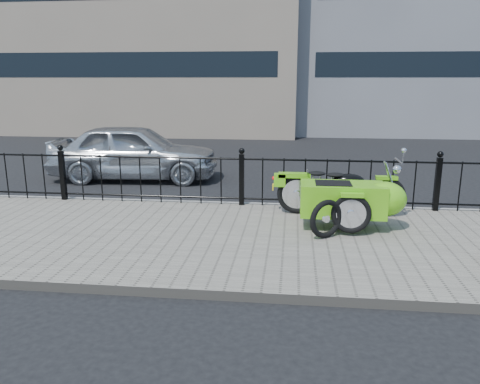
# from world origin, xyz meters

# --- Properties ---
(ground) EXTENTS (120.00, 120.00, 0.00)m
(ground) POSITION_xyz_m (0.00, 0.00, 0.00)
(ground) COLOR black
(ground) RESTS_ON ground
(sidewalk) EXTENTS (30.00, 3.80, 0.12)m
(sidewalk) POSITION_xyz_m (0.00, -0.50, 0.06)
(sidewalk) COLOR slate
(sidewalk) RESTS_ON ground
(curb) EXTENTS (30.00, 0.10, 0.12)m
(curb) POSITION_xyz_m (0.00, 1.44, 0.06)
(curb) COLOR gray
(curb) RESTS_ON ground
(iron_fence) EXTENTS (14.11, 0.11, 1.08)m
(iron_fence) POSITION_xyz_m (0.00, 1.30, 0.59)
(iron_fence) COLOR black
(iron_fence) RESTS_ON sidewalk
(building_tan) EXTENTS (14.00, 8.01, 12.00)m
(building_tan) POSITION_xyz_m (-6.00, 15.99, 6.00)
(building_tan) COLOR gray
(building_tan) RESTS_ON ground
(motorcycle_sidecar) EXTENTS (2.28, 1.48, 0.98)m
(motorcycle_sidecar) POSITION_xyz_m (1.90, 0.21, 0.59)
(motorcycle_sidecar) COLOR black
(motorcycle_sidecar) RESTS_ON sidewalk
(spare_tire) EXTENTS (0.52, 0.41, 0.59)m
(spare_tire) POSITION_xyz_m (1.45, -0.44, 0.41)
(spare_tire) COLOR black
(spare_tire) RESTS_ON sidewalk
(sedan_car) EXTENTS (4.15, 1.90, 1.38)m
(sedan_car) POSITION_xyz_m (-2.93, 3.86, 0.69)
(sedan_car) COLOR silver
(sedan_car) RESTS_ON ground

